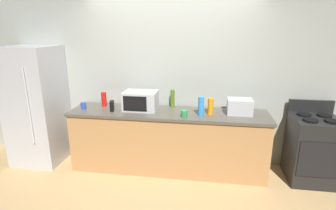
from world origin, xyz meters
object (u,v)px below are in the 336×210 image
object	(u,v)px
microwave	(141,101)
stove_range	(312,149)
refrigerator	(37,106)
bottle_spray_cleaner	(201,106)
bottle_olive_oil	(173,99)
mug_blue	(83,106)
mug_green	(184,114)
bottle_hot_sauce	(104,99)
cordless_phone	(112,106)
toaster_oven	(240,106)
bottle_dish_soap	(211,106)

from	to	relation	value
microwave	stove_range	bearing A→B (deg)	-1.14
microwave	refrigerator	bearing A→B (deg)	-178.32
microwave	bottle_spray_cleaner	size ratio (longest dim) A/B	1.81
refrigerator	bottle_olive_oil	world-z (taller)	refrigerator
mug_blue	mug_green	bearing A→B (deg)	-5.59
mug_blue	bottle_hot_sauce	bearing A→B (deg)	38.96
cordless_phone	bottle_olive_oil	world-z (taller)	bottle_olive_oil
cordless_phone	mug_blue	distance (m)	0.45
stove_range	bottle_hot_sauce	xyz separation A→B (m)	(-3.01, 0.14, 0.55)
bottle_olive_oil	mug_blue	size ratio (longest dim) A/B	2.62
toaster_oven	mug_blue	world-z (taller)	toaster_oven
bottle_spray_cleaner	bottle_dish_soap	bearing A→B (deg)	33.13
toaster_oven	bottle_dish_soap	xyz separation A→B (m)	(-0.40, -0.08, 0.01)
mug_blue	refrigerator	bearing A→B (deg)	175.71
microwave	toaster_oven	size ratio (longest dim) A/B	1.41
bottle_spray_cleaner	cordless_phone	bearing A→B (deg)	179.06
stove_range	cordless_phone	size ratio (longest dim) A/B	7.20
cordless_phone	bottle_hot_sauce	distance (m)	0.30
mug_green	refrigerator	bearing A→B (deg)	174.86
bottle_spray_cleaner	bottle_hot_sauce	bearing A→B (deg)	170.72
toaster_oven	mug_blue	distance (m)	2.25
refrigerator	bottle_olive_oil	bearing A→B (deg)	6.50
stove_range	bottle_spray_cleaner	distance (m)	1.64
microwave	mug_green	size ratio (longest dim) A/B	5.02
stove_range	mug_blue	distance (m)	3.29
bottle_spray_cleaner	bottle_hot_sauce	world-z (taller)	bottle_spray_cleaner
refrigerator	microwave	distance (m)	1.65
bottle_dish_soap	bottle_hot_sauce	bearing A→B (deg)	174.42
cordless_phone	bottle_hot_sauce	xyz separation A→B (m)	(-0.21, 0.22, 0.03)
toaster_oven	bottle_olive_oil	size ratio (longest dim) A/B	1.28
bottle_spray_cleaner	mug_green	xyz separation A→B (m)	(-0.22, -0.10, -0.08)
mug_blue	bottle_dish_soap	bearing A→B (deg)	1.24
microwave	bottle_dish_soap	xyz separation A→B (m)	(1.01, -0.07, -0.02)
refrigerator	bottle_spray_cleaner	xyz separation A→B (m)	(2.52, -0.10, 0.13)
mug_blue	bottle_olive_oil	bearing A→B (deg)	13.03
cordless_phone	bottle_olive_oil	distance (m)	0.90
bottle_dish_soap	mug_blue	bearing A→B (deg)	-178.76
stove_range	bottle_dish_soap	world-z (taller)	bottle_dish_soap
microwave	mug_blue	bearing A→B (deg)	-172.68
toaster_oven	bottle_olive_oil	distance (m)	0.98
mug_blue	mug_green	xyz separation A→B (m)	(1.50, -0.15, -0.00)
microwave	bottle_olive_oil	size ratio (longest dim) A/B	1.81
bottle_dish_soap	bottle_hot_sauce	world-z (taller)	bottle_dish_soap
bottle_olive_oil	toaster_oven	bearing A→B (deg)	-10.43
bottle_spray_cleaner	mug_blue	xyz separation A→B (m)	(-1.72, 0.04, -0.08)
bottle_hot_sauce	mug_blue	world-z (taller)	bottle_hot_sauce
stove_range	bottle_olive_oil	bearing A→B (deg)	173.11
bottle_hot_sauce	mug_green	distance (m)	1.31
microwave	cordless_phone	bearing A→B (deg)	-161.46
stove_range	cordless_phone	bearing A→B (deg)	-178.30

